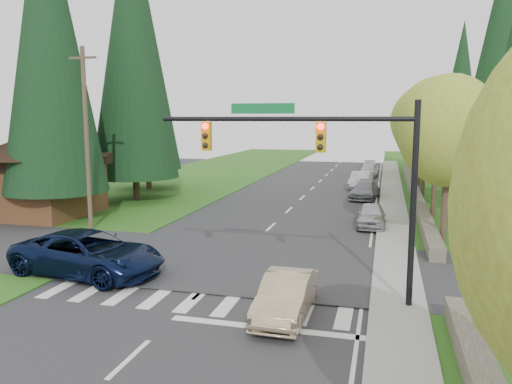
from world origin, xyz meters
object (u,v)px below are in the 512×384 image
at_px(parked_car_a, 371,215).
at_px(parked_car_d, 369,170).
at_px(parked_car_c, 361,181).
at_px(sedan_champagne, 286,296).
at_px(parked_car_e, 370,167).
at_px(suv_navy, 88,254).
at_px(parked_car_b, 365,190).

xyz_separation_m(parked_car_a, parked_car_d, (-1.04, 25.22, 0.06)).
bearing_deg(parked_car_c, sedan_champagne, -87.21).
bearing_deg(parked_car_e, sedan_champagne, -96.02).
bearing_deg(parked_car_e, parked_car_d, -94.24).
xyz_separation_m(suv_navy, parked_car_a, (10.68, 12.02, -0.20)).
distance_m(sedan_champagne, parked_car_a, 14.37).
bearing_deg(parked_car_b, parked_car_c, 104.28).
xyz_separation_m(parked_car_a, parked_car_e, (-1.07, 30.21, -0.03)).
distance_m(sedan_champagne, suv_navy, 8.77).
bearing_deg(suv_navy, parked_car_c, -10.48).
relative_size(parked_car_b, parked_car_c, 0.99).
height_order(parked_car_b, parked_car_c, parked_car_c).
xyz_separation_m(parked_car_a, parked_car_c, (-1.40, 15.42, 0.10)).
relative_size(sedan_champagne, suv_navy, 0.66).
distance_m(suv_navy, parked_car_c, 28.96).
xyz_separation_m(parked_car_c, parked_car_d, (0.36, 9.80, -0.04)).
relative_size(suv_navy, parked_car_a, 1.60).
distance_m(parked_car_a, parked_car_e, 30.23).
bearing_deg(parked_car_d, suv_navy, -99.75).
distance_m(suv_navy, parked_car_a, 16.08).
relative_size(sedan_champagne, parked_car_a, 1.05).
xyz_separation_m(parked_car_b, parked_car_e, (-0.25, 19.91, -0.03)).
xyz_separation_m(sedan_champagne, parked_car_c, (0.79, 29.63, 0.08)).
bearing_deg(sedan_champagne, parked_car_d, 88.93).
relative_size(sedan_champagne, parked_car_c, 0.89).
height_order(parked_car_b, parked_car_e, parked_car_b).
bearing_deg(sedan_champagne, parked_car_c, 89.08).
height_order(parked_car_c, parked_car_e, parked_car_c).
height_order(parked_car_b, parked_car_d, parked_car_d).
bearing_deg(parked_car_b, suv_navy, -106.07).
distance_m(sedan_champagne, parked_car_c, 29.64).
distance_m(suv_navy, parked_car_e, 43.31).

